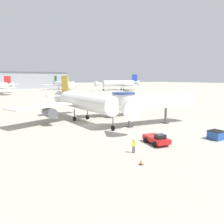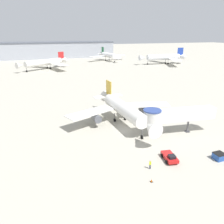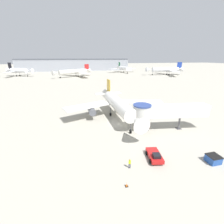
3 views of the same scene
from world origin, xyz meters
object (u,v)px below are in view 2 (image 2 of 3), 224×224
(main_airplane, at_px, (123,109))
(service_container_blue, at_px, (219,156))
(background_jet_blue_tail, at_px, (164,57))
(pushback_tug_red, at_px, (170,157))
(traffic_cone_apron_front, at_px, (152,180))
(background_jet_red_tail, at_px, (45,62))
(jet_bridge, at_px, (174,115))
(ground_crew_marshaller, at_px, (150,164))
(background_jet_green_tail, at_px, (108,55))
(traffic_cone_near_nose, at_px, (166,156))

(main_airplane, relative_size, service_container_blue, 14.62)
(background_jet_blue_tail, bearing_deg, service_container_blue, -24.10)
(pushback_tug_red, bearing_deg, background_jet_blue_tail, 67.57)
(pushback_tug_red, height_order, traffic_cone_apron_front, pushback_tug_red)
(service_container_blue, height_order, background_jet_red_tail, background_jet_red_tail)
(jet_bridge, distance_m, traffic_cone_apron_front, 20.32)
(ground_crew_marshaller, bearing_deg, main_airplane, 106.08)
(background_jet_red_tail, bearing_deg, service_container_blue, -22.20)
(jet_bridge, bearing_deg, pushback_tug_red, -119.18)
(ground_crew_marshaller, bearing_deg, background_jet_red_tail, 119.80)
(pushback_tug_red, xyz_separation_m, background_jet_green_tail, (38.26, 148.94, 4.06))
(jet_bridge, distance_m, traffic_cone_near_nose, 12.31)
(background_jet_green_tail, bearing_deg, traffic_cone_apron_front, -116.02)
(jet_bridge, distance_m, pushback_tug_red, 12.93)
(service_container_blue, bearing_deg, main_airplane, 115.02)
(jet_bridge, distance_m, ground_crew_marshaller, 16.88)
(traffic_cone_near_nose, xyz_separation_m, background_jet_red_tail, (-14.63, 118.82, 4.11))
(main_airplane, xyz_separation_m, service_container_blue, (10.52, -22.54, -3.36))
(traffic_cone_near_nose, distance_m, ground_crew_marshaller, 5.24)
(jet_bridge, relative_size, traffic_cone_apron_front, 26.45)
(background_jet_green_tail, bearing_deg, pushback_tug_red, -114.21)
(pushback_tug_red, bearing_deg, traffic_cone_apron_front, -135.56)
(traffic_cone_apron_front, bearing_deg, background_jet_blue_tail, 57.05)
(main_airplane, xyz_separation_m, jet_bridge, (8.86, -9.81, 0.66))
(pushback_tug_red, bearing_deg, traffic_cone_near_nose, 108.61)
(background_jet_blue_tail, bearing_deg, pushback_tug_red, -28.00)
(main_airplane, distance_m, jet_bridge, 13.24)
(jet_bridge, relative_size, ground_crew_marshaller, 10.34)
(main_airplane, height_order, traffic_cone_apron_front, main_airplane)
(main_airplane, xyz_separation_m, background_jet_red_tail, (-13.28, 100.24, 0.49))
(pushback_tug_red, bearing_deg, main_airplane, 103.73)
(service_container_blue, xyz_separation_m, background_jet_green_tail, (29.27, 151.78, 4.11))
(jet_bridge, distance_m, service_container_blue, 13.45)
(background_jet_green_tail, bearing_deg, service_container_blue, -110.72)
(main_airplane, relative_size, traffic_cone_near_nose, 36.39)
(jet_bridge, bearing_deg, main_airplane, 139.48)
(pushback_tug_red, height_order, ground_crew_marshaller, ground_crew_marshaller)
(ground_crew_marshaller, relative_size, background_jet_blue_tail, 0.04)
(pushback_tug_red, relative_size, background_jet_red_tail, 0.12)
(background_jet_red_tail, distance_m, background_jet_blue_tail, 86.60)
(traffic_cone_near_nose, relative_size, ground_crew_marshaller, 0.48)
(ground_crew_marshaller, xyz_separation_m, background_jet_blue_tail, (76.55, 117.18, 4.17))
(pushback_tug_red, relative_size, ground_crew_marshaller, 2.50)
(service_container_blue, height_order, background_jet_green_tail, background_jet_green_tail)
(jet_bridge, height_order, ground_crew_marshaller, jet_bridge)
(jet_bridge, xyz_separation_m, background_jet_red_tail, (-22.14, 110.05, -0.17))
(background_jet_green_tail, height_order, background_jet_blue_tail, background_jet_blue_tail)
(main_airplane, bearing_deg, ground_crew_marshaller, -102.32)
(traffic_cone_near_nose, bearing_deg, traffic_cone_apron_front, -137.81)
(ground_crew_marshaller, height_order, background_jet_red_tail, background_jet_red_tail)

